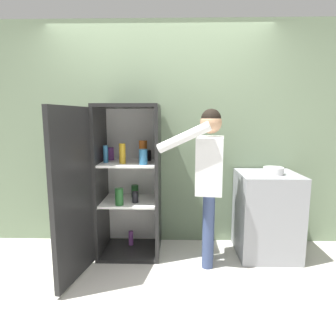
{
  "coord_description": "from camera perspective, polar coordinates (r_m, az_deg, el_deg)",
  "views": [
    {
      "loc": [
        0.18,
        -2.52,
        1.48
      ],
      "look_at": [
        0.11,
        0.63,
        0.95
      ],
      "focal_mm": 32.0,
      "sensor_mm": 36.0,
      "label": 1
    }
  ],
  "objects": [
    {
      "name": "ground_plane",
      "position": [
        2.93,
        -2.52,
        -20.8
      ],
      "size": [
        12.0,
        12.0,
        0.0
      ],
      "primitive_type": "plane",
      "color": "beige"
    },
    {
      "name": "wall_back",
      "position": [
        3.51,
        -1.58,
        6.22
      ],
      "size": [
        7.0,
        0.06,
        2.55
      ],
      "color": "gray",
      "rests_on": "ground_plane"
    },
    {
      "name": "refrigerator",
      "position": [
        3.18,
        -9.27,
        -2.68
      ],
      "size": [
        0.82,
        1.24,
        1.61
      ],
      "color": "black",
      "rests_on": "ground_plane"
    },
    {
      "name": "person",
      "position": [
        2.96,
        7.82,
        -0.23
      ],
      "size": [
        0.67,
        0.58,
        1.57
      ],
      "color": "#384770",
      "rests_on": "ground_plane"
    },
    {
      "name": "counter",
      "position": [
        3.44,
        18.23,
        -8.35
      ],
      "size": [
        0.62,
        0.64,
        0.9
      ],
      "color": "gray",
      "rests_on": "ground_plane"
    },
    {
      "name": "bowl",
      "position": [
        3.28,
        19.45,
        -0.5
      ],
      "size": [
        0.2,
        0.2,
        0.08
      ],
      "color": "white",
      "rests_on": "counter"
    }
  ]
}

